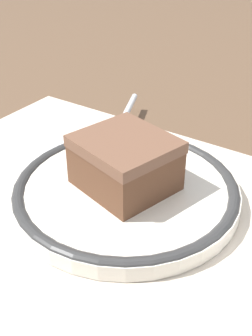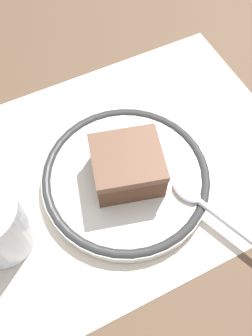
{
  "view_description": "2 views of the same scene",
  "coord_description": "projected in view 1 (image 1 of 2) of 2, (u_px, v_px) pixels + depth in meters",
  "views": [
    {
      "loc": [
        0.16,
        -0.26,
        0.25
      ],
      "look_at": [
        -0.03,
        0.02,
        0.04
      ],
      "focal_mm": 46.36,
      "sensor_mm": 36.0,
      "label": 1
    },
    {
      "loc": [
        0.07,
        0.22,
        0.43
      ],
      "look_at": [
        -0.03,
        0.02,
        0.04
      ],
      "focal_mm": 39.44,
      "sensor_mm": 36.0,
      "label": 2
    }
  ],
  "objects": [
    {
      "name": "spoon",
      "position": [
        118.0,
        129.0,
        0.5
      ],
      "size": [
        0.07,
        0.15,
        0.01
      ],
      "color": "silver",
      "rests_on": "plate"
    },
    {
      "name": "napkin",
      "position": [
        14.0,
        149.0,
        0.5
      ],
      "size": [
        0.11,
        0.12,
        0.0
      ],
      "primitive_type": "cube",
      "rotation": [
        0.0,
        0.0,
        0.08
      ],
      "color": "white",
      "rests_on": "placemat"
    },
    {
      "name": "placemat",
      "position": [
        137.0,
        223.0,
        0.39
      ],
      "size": [
        0.53,
        0.34,
        0.0
      ],
      "primitive_type": "cube",
      "color": "beige",
      "rests_on": "ground_plane"
    },
    {
      "name": "ground_plane",
      "position": [
        137.0,
        224.0,
        0.39
      ],
      "size": [
        2.4,
        2.4,
        0.0
      ],
      "primitive_type": "plane",
      "color": "brown"
    },
    {
      "name": "plate",
      "position": [
        126.0,
        190.0,
        0.42
      ],
      "size": [
        0.22,
        0.22,
        0.02
      ],
      "color": "silver",
      "rests_on": "placemat"
    },
    {
      "name": "cake_slice",
      "position": [
        125.0,
        163.0,
        0.4
      ],
      "size": [
        0.1,
        0.1,
        0.05
      ],
      "color": "brown",
      "rests_on": "plate"
    }
  ]
}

